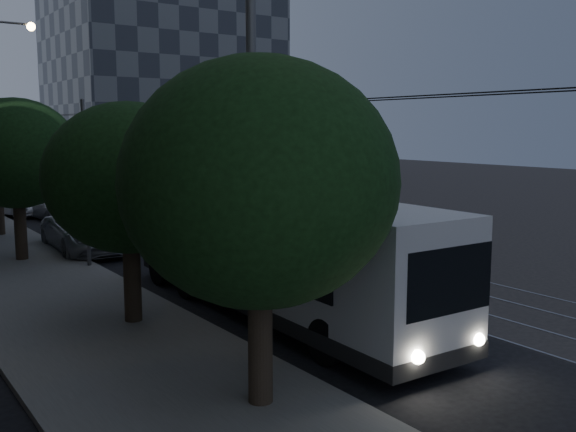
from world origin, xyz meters
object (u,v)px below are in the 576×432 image
(car_white_b, at_px, (50,207))
(car_white_d, at_px, (2,200))
(trolleybus, at_px, (270,248))
(car_white_a, at_px, (119,230))
(pickup_silver, at_px, (88,231))
(streetlamp_near, at_px, (270,50))
(car_white_c, at_px, (14,203))

(car_white_b, bearing_deg, car_white_d, 91.66)
(trolleybus, height_order, car_white_a, trolleybus)
(trolleybus, xyz_separation_m, car_white_b, (-0.03, 21.88, -1.11))
(pickup_silver, bearing_deg, car_white_b, 86.15)
(pickup_silver, xyz_separation_m, car_white_b, (1.29, 10.44, -0.19))
(pickup_silver, distance_m, streetlamp_near, 16.29)
(car_white_b, bearing_deg, car_white_a, -100.51)
(trolleybus, relative_size, car_white_a, 3.40)
(trolleybus, distance_m, streetlamp_near, 6.57)
(streetlamp_near, bearing_deg, pickup_silver, 85.66)
(car_white_b, xyz_separation_m, car_white_d, (-1.37, 5.67, -0.00))
(trolleybus, distance_m, car_white_a, 12.10)
(trolleybus, relative_size, car_white_c, 2.92)
(car_white_c, height_order, streetlamp_near, streetlamp_near)
(pickup_silver, height_order, car_white_c, pickup_silver)
(trolleybus, height_order, pickup_silver, trolleybus)
(pickup_silver, xyz_separation_m, car_white_d, (-0.08, 16.11, -0.19))
(pickup_silver, distance_m, car_white_d, 16.11)
(trolleybus, height_order, streetlamp_near, streetlamp_near)
(trolleybus, relative_size, car_white_d, 3.43)
(car_white_b, distance_m, car_white_d, 5.83)
(pickup_silver, bearing_deg, car_white_a, 24.98)
(car_white_b, relative_size, car_white_c, 1.01)
(car_white_b, bearing_deg, pickup_silver, -108.90)
(car_white_c, bearing_deg, car_white_a, -103.12)
(car_white_a, relative_size, car_white_d, 1.01)
(pickup_silver, bearing_deg, car_white_d, 93.46)
(pickup_silver, relative_size, car_white_a, 1.58)
(car_white_b, height_order, car_white_d, car_white_b)
(car_white_c, bearing_deg, streetlamp_near, -112.80)
(streetlamp_near, bearing_deg, car_white_a, 80.41)
(car_white_d, bearing_deg, car_white_c, -109.30)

